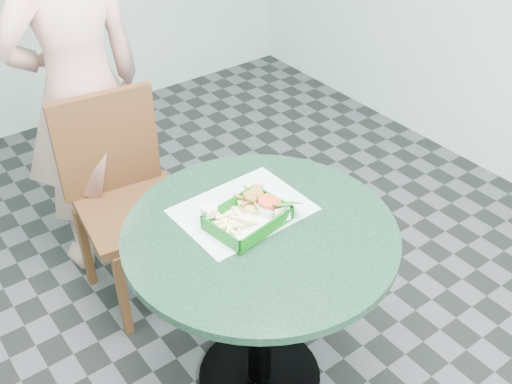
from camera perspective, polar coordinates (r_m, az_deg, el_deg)
floor at (r=2.52m, az=0.34°, el=-17.15°), size 4.00×5.00×0.02m
cafe_table at (r=2.09m, az=0.40°, el=-7.60°), size 0.91×0.91×0.75m
dining_chair at (r=2.62m, az=-12.52°, el=0.48°), size 0.44×0.44×0.93m
diner_person at (r=2.62m, az=-16.86°, el=11.65°), size 0.77×0.54×2.00m
placemat at (r=2.05m, az=-1.27°, el=-2.15°), size 0.44×0.33×0.00m
food_basket at (r=1.98m, az=-0.78°, el=-3.17°), size 0.25×0.18×0.05m
crab_sandwich at (r=2.03m, az=0.17°, el=-0.98°), size 0.11×0.11×0.07m
fries_pile at (r=1.97m, az=-2.64°, el=-2.69°), size 0.12×0.13×0.04m
sauce_ramekin at (r=1.99m, az=-4.32°, el=-1.82°), size 0.06×0.06×0.03m
garnish_cup at (r=2.00m, az=1.84°, el=-1.95°), size 0.12×0.12×0.05m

